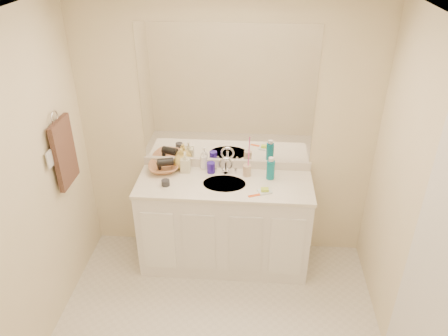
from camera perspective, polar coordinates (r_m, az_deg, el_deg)
name	(u,v)px	position (r m, az deg, el deg)	size (l,w,h in m)	color
ceiling	(209,27)	(2.23, -2.00, 17.93)	(2.60, 2.60, 0.02)	white
wall_back	(227,135)	(3.85, 0.37, 4.35)	(2.60, 0.02, 2.40)	beige
wall_left	(11,216)	(3.13, -26.08, -5.60)	(0.02, 2.60, 2.40)	beige
wall_right	(427,235)	(2.93, 24.94, -7.94)	(0.02, 2.60, 2.40)	beige
vanity_cabinet	(224,224)	(4.02, 0.05, -7.39)	(1.50, 0.55, 0.85)	white
countertop	(224,184)	(3.77, 0.06, -2.06)	(1.52, 0.57, 0.03)	white
backsplash	(227,163)	(3.96, 0.34, 0.60)	(1.52, 0.03, 0.08)	silver
sink_basin	(224,185)	(3.75, 0.03, -2.18)	(0.37, 0.37, 0.02)	beige
faucet	(226,167)	(3.87, 0.24, 0.07)	(0.02, 0.02, 0.11)	silver
mirror	(227,96)	(3.70, 0.38, 9.34)	(1.48, 0.01, 1.20)	white
blue_mug	(211,167)	(3.88, -1.71, 0.07)	(0.07, 0.07, 0.10)	#2A1698
tan_cup	(247,170)	(3.84, 3.02, -0.31)	(0.07, 0.07, 0.10)	#CCAD90
toothbrush	(248,160)	(3.79, 3.21, 0.99)	(0.01, 0.01, 0.19)	#FF43AB
mouthwash_bottle	(271,170)	(3.80, 6.10, -0.25)	(0.07, 0.07, 0.17)	#0B7184
soap_dish	(265,191)	(3.64, 5.34, -3.07)	(0.11, 0.08, 0.01)	white
green_soap	(265,190)	(3.63, 5.35, -2.83)	(0.06, 0.05, 0.02)	#B9DD36
orange_comb	(255,195)	(3.59, 4.09, -3.58)	(0.12, 0.02, 0.00)	#E85118
dark_jar	(166,183)	(3.74, -7.64, -1.92)	(0.07, 0.07, 0.05)	#29292E
soap_bottle_white	(204,160)	(3.93, -2.69, 1.07)	(0.07, 0.07, 0.17)	white
soap_bottle_cream	(185,162)	(3.89, -5.06, 0.79)	(0.09, 0.09, 0.19)	beige
soap_bottle_yellow	(182,159)	(3.95, -5.55, 1.23)	(0.15, 0.15, 0.19)	#D8BA54
wicker_basket	(164,168)	(3.95, -7.90, 0.06)	(0.27, 0.27, 0.07)	#AE6F46
hair_dryer	(165,162)	(3.92, -7.67, 0.77)	(0.07, 0.07, 0.14)	black
towel_ring	(55,117)	(3.55, -21.26, 6.17)	(0.11, 0.11, 0.01)	silver
hand_towel	(64,153)	(3.67, -20.13, 1.89)	(0.04, 0.32, 0.55)	#32201A
switch_plate	(50,159)	(3.50, -21.81, 1.08)	(0.01, 0.09, 0.13)	silver
door	(433,296)	(2.84, 25.68, -14.84)	(0.02, 0.82, 2.00)	white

